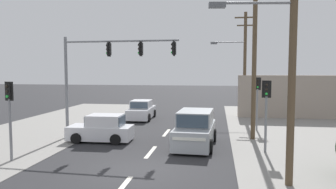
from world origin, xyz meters
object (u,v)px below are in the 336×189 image
(pedestal_signal_left_kerb, at_px, (10,108))
(hatchback_receding_far, at_px, (102,129))
(pedestal_signal_right_kerb, at_px, (266,104))
(sedan_kerbside_parked, at_px, (142,111))
(utility_pole_midground_right, at_px, (255,48))
(utility_pole_background_right, at_px, (243,61))
(traffic_signal_mast, at_px, (104,65))
(utility_pole_foreground_right, at_px, (288,50))
(pedestal_signal_far_median, at_px, (257,95))
(suv_oncoming_near, at_px, (195,130))

(pedestal_signal_left_kerb, bearing_deg, hatchback_receding_far, 60.44)
(pedestal_signal_right_kerb, xyz_separation_m, sedan_kerbside_parked, (-8.53, 9.82, -1.71))
(utility_pole_midground_right, height_order, utility_pole_background_right, utility_pole_midground_right)
(hatchback_receding_far, bearing_deg, traffic_signal_mast, 95.39)
(utility_pole_background_right, distance_m, pedestal_signal_right_kerb, 12.21)
(utility_pole_foreground_right, relative_size, traffic_signal_mast, 1.28)
(utility_pole_background_right, bearing_deg, hatchback_receding_far, -128.80)
(utility_pole_midground_right, relative_size, pedestal_signal_right_kerb, 2.85)
(utility_pole_midground_right, bearing_deg, hatchback_receding_far, -167.87)
(pedestal_signal_right_kerb, relative_size, hatchback_receding_far, 0.97)
(pedestal_signal_left_kerb, xyz_separation_m, pedestal_signal_far_median, (11.68, 9.32, 0.00))
(traffic_signal_mast, relative_size, suv_oncoming_near, 1.49)
(pedestal_signal_left_kerb, distance_m, sedan_kerbside_parked, 13.48)
(utility_pole_foreground_right, distance_m, suv_oncoming_near, 7.62)
(pedestal_signal_right_kerb, distance_m, suv_oncoming_near, 3.94)
(pedestal_signal_far_median, bearing_deg, utility_pole_foreground_right, -91.34)
(utility_pole_foreground_right, distance_m, utility_pole_background_right, 16.55)
(utility_pole_foreground_right, height_order, hatchback_receding_far, utility_pole_foreground_right)
(utility_pole_midground_right, distance_m, hatchback_receding_far, 9.90)
(pedestal_signal_far_median, bearing_deg, hatchback_receding_far, -152.27)
(hatchback_receding_far, bearing_deg, utility_pole_midground_right, 12.13)
(traffic_signal_mast, distance_m, pedestal_signal_far_median, 10.26)
(traffic_signal_mast, height_order, pedestal_signal_left_kerb, traffic_signal_mast)
(utility_pole_background_right, height_order, sedan_kerbside_parked, utility_pole_background_right)
(utility_pole_midground_right, relative_size, traffic_signal_mast, 1.47)
(pedestal_signal_far_median, xyz_separation_m, suv_oncoming_near, (-3.79, -5.13, -1.53))
(suv_oncoming_near, height_order, sedan_kerbside_parked, suv_oncoming_near)
(pedestal_signal_left_kerb, height_order, hatchback_receding_far, pedestal_signal_left_kerb)
(traffic_signal_mast, xyz_separation_m, pedestal_signal_left_kerb, (-2.51, -5.16, -1.94))
(utility_pole_midground_right, height_order, traffic_signal_mast, utility_pole_midground_right)
(pedestal_signal_left_kerb, relative_size, hatchback_receding_far, 0.97)
(utility_pole_foreground_right, relative_size, sedan_kerbside_parked, 2.06)
(utility_pole_midground_right, bearing_deg, pedestal_signal_left_kerb, -150.23)
(utility_pole_foreground_right, relative_size, utility_pole_background_right, 0.99)
(traffic_signal_mast, height_order, sedan_kerbside_parked, traffic_signal_mast)
(pedestal_signal_right_kerb, relative_size, sedan_kerbside_parked, 0.83)
(suv_oncoming_near, bearing_deg, pedestal_signal_right_kerb, -15.16)
(pedestal_signal_left_kerb, bearing_deg, pedestal_signal_far_median, 38.57)
(pedestal_signal_left_kerb, xyz_separation_m, suv_oncoming_near, (7.89, 4.18, -1.53))
(utility_pole_background_right, distance_m, traffic_signal_mast, 13.26)
(utility_pole_foreground_right, distance_m, utility_pole_midground_right, 7.73)
(suv_oncoming_near, relative_size, hatchback_receding_far, 1.26)
(utility_pole_background_right, bearing_deg, pedestal_signal_left_kerb, -126.26)
(pedestal_signal_right_kerb, bearing_deg, utility_pole_background_right, 91.17)
(suv_oncoming_near, bearing_deg, pedestal_signal_far_median, 53.57)
(utility_pole_foreground_right, distance_m, traffic_signal_mast, 11.05)
(suv_oncoming_near, distance_m, sedan_kerbside_parked, 10.20)
(pedestal_signal_far_median, bearing_deg, pedestal_signal_right_kerb, -92.68)
(utility_pole_midground_right, height_order, sedan_kerbside_parked, utility_pole_midground_right)
(utility_pole_foreground_right, height_order, pedestal_signal_far_median, utility_pole_foreground_right)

